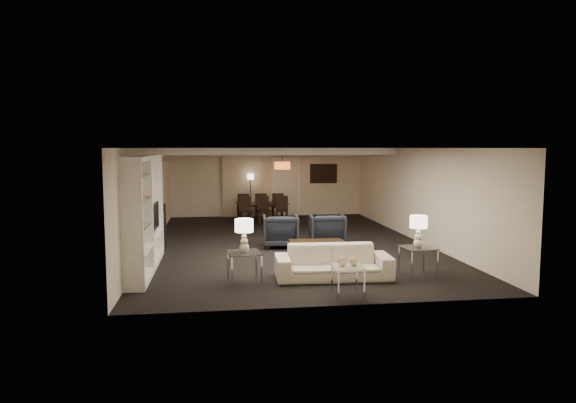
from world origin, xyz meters
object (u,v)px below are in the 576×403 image
(coffee_table, at_px, (317,251))
(marble_table, at_px, (348,280))
(floor_speaker, at_px, (163,226))
(chair_nm, at_px, (264,210))
(side_table_right, at_px, (418,261))
(chair_nl, at_px, (246,210))
(pendant_light, at_px, (282,166))
(sofa, at_px, (333,262))
(armchair_left, at_px, (281,231))
(floor_lamp, at_px, (251,196))
(vase_amber, at_px, (141,193))
(side_table_left, at_px, (244,267))
(vase_blue, at_px, (136,224))
(chair_nr, at_px, (282,210))
(chair_fm, at_px, (261,206))
(dining_table, at_px, (262,212))
(chair_fl, at_px, (244,206))
(table_lamp_left, at_px, (244,236))
(armchair_right, at_px, (327,230))
(chair_fr, at_px, (277,206))
(television, at_px, (150,217))
(table_lamp_right, at_px, (418,231))

(coffee_table, height_order, marble_table, marble_table)
(floor_speaker, distance_m, chair_nm, 4.74)
(side_table_right, height_order, chair_nl, chair_nl)
(pendant_light, bearing_deg, sofa, -89.70)
(armchair_left, distance_m, floor_lamp, 5.69)
(side_table_right, relative_size, vase_amber, 3.64)
(side_table_left, height_order, marble_table, side_table_left)
(vase_blue, bearing_deg, floor_lamp, 73.48)
(chair_nl, bearing_deg, chair_nr, -3.40)
(floor_speaker, bearing_deg, chair_fm, 81.36)
(side_table_left, relative_size, chair_nm, 0.67)
(dining_table, height_order, floor_lamp, floor_lamp)
(armchair_left, bearing_deg, chair_fl, -78.34)
(table_lamp_left, bearing_deg, armchair_left, 71.57)
(marble_table, xyz_separation_m, chair_fm, (-0.65, 9.70, 0.20))
(pendant_light, xyz_separation_m, marble_table, (0.04, -8.42, -1.67))
(table_lamp_left, bearing_deg, armchair_right, 55.12)
(side_table_right, height_order, chair_fr, chair_fr)
(armchair_left, xyz_separation_m, side_table_left, (-1.10, -3.30, -0.13))
(coffee_table, bearing_deg, armchair_left, 109.44)
(chair_nr, bearing_deg, table_lamp_left, -95.60)
(chair_nl, relative_size, chair_fm, 1.00)
(sofa, bearing_deg, chair_fm, 97.06)
(television, distance_m, chair_fr, 7.73)
(armchair_right, height_order, vase_amber, vase_amber)
(vase_blue, bearing_deg, armchair_left, 47.65)
(marble_table, distance_m, vase_amber, 4.32)
(armchair_left, distance_m, side_table_right, 4.02)
(table_lamp_right, xyz_separation_m, marble_table, (-1.70, -1.10, -0.63))
(floor_speaker, distance_m, chair_nl, 4.40)
(side_table_right, relative_size, chair_fm, 0.67)
(chair_nl, distance_m, chair_nr, 1.20)
(coffee_table, distance_m, side_table_right, 2.34)
(armchair_right, distance_m, side_table_left, 4.02)
(television, distance_m, floor_speaker, 1.84)
(sofa, relative_size, floor_lamp, 1.40)
(pendant_light, height_order, chair_nl, pendant_light)
(pendant_light, bearing_deg, floor_speaker, -132.84)
(sofa, distance_m, chair_fr, 8.60)
(vase_amber, bearing_deg, chair_fl, 73.05)
(vase_amber, bearing_deg, armchair_left, 40.05)
(table_lamp_right, relative_size, chair_fr, 0.69)
(armchair_right, relative_size, side_table_right, 1.49)
(table_lamp_right, height_order, chair_fl, table_lamp_right)
(side_table_left, distance_m, vase_blue, 2.13)
(dining_table, xyz_separation_m, chair_nl, (-0.60, -0.65, 0.15))
(sofa, distance_m, table_lamp_right, 1.79)
(pendant_light, height_order, chair_fl, pendant_light)
(television, xyz_separation_m, vase_amber, (-0.03, -1.04, 0.61))
(armchair_right, relative_size, television, 0.91)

